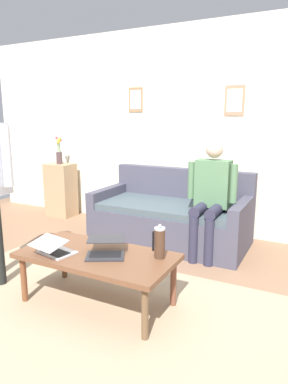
{
  "coord_description": "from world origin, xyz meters",
  "views": [
    {
      "loc": [
        -1.54,
        2.28,
        1.52
      ],
      "look_at": [
        0.01,
        -0.73,
        0.8
      ],
      "focal_mm": 32.64,
      "sensor_mm": 36.0,
      "label": 1
    }
  ],
  "objects_px": {
    "couch": "(171,218)",
    "coffee_table": "(97,259)",
    "laptop_left": "(106,250)",
    "person_seated": "(211,192)",
    "flower_vase": "(59,154)",
    "laptop_center": "(54,249)",
    "side_shelf": "(61,190)",
    "french_press": "(160,243)"
  },
  "relations": [
    {
      "from": "coffee_table",
      "to": "side_shelf",
      "type": "xyz_separation_m",
      "value": [
        2.05,
        -1.97,
        0.01
      ]
    },
    {
      "from": "coffee_table",
      "to": "french_press",
      "type": "xyz_separation_m",
      "value": [
        -0.49,
        -0.16,
        0.17
      ]
    },
    {
      "from": "laptop_center",
      "to": "person_seated",
      "type": "distance_m",
      "value": 1.82
    },
    {
      "from": "flower_vase",
      "to": "person_seated",
      "type": "xyz_separation_m",
      "value": [
        -2.56,
        0.53,
        -0.25
      ]
    },
    {
      "from": "french_press",
      "to": "side_shelf",
      "type": "height_order",
      "value": "side_shelf"
    },
    {
      "from": "laptop_left",
      "to": "flower_vase",
      "type": "bearing_deg",
      "value": -42.58
    },
    {
      "from": "coffee_table",
      "to": "person_seated",
      "type": "height_order",
      "value": "person_seated"
    },
    {
      "from": "laptop_center",
      "to": "side_shelf",
      "type": "relative_size",
      "value": 0.41
    },
    {
      "from": "laptop_center",
      "to": "coffee_table",
      "type": "bearing_deg",
      "value": -151.24
    },
    {
      "from": "couch",
      "to": "french_press",
      "type": "height_order",
      "value": "couch"
    },
    {
      "from": "couch",
      "to": "coffee_table",
      "type": "distance_m",
      "value": 1.67
    },
    {
      "from": "laptop_center",
      "to": "french_press",
      "type": "xyz_separation_m",
      "value": [
        -0.79,
        -0.32,
        0.08
      ]
    },
    {
      "from": "side_shelf",
      "to": "person_seated",
      "type": "xyz_separation_m",
      "value": [
        -2.56,
        0.53,
        0.32
      ]
    },
    {
      "from": "laptop_left",
      "to": "person_seated",
      "type": "height_order",
      "value": "person_seated"
    },
    {
      "from": "coffee_table",
      "to": "flower_vase",
      "type": "distance_m",
      "value": 2.9
    },
    {
      "from": "laptop_center",
      "to": "french_press",
      "type": "relative_size",
      "value": 1.23
    },
    {
      "from": "laptop_center",
      "to": "flower_vase",
      "type": "bearing_deg",
      "value": -50.67
    },
    {
      "from": "laptop_center",
      "to": "side_shelf",
      "type": "height_order",
      "value": "side_shelf"
    },
    {
      "from": "laptop_left",
      "to": "flower_vase",
      "type": "height_order",
      "value": "flower_vase"
    },
    {
      "from": "coffee_table",
      "to": "person_seated",
      "type": "relative_size",
      "value": 1.0
    },
    {
      "from": "couch",
      "to": "side_shelf",
      "type": "relative_size",
      "value": 2.26
    },
    {
      "from": "coffee_table",
      "to": "side_shelf",
      "type": "height_order",
      "value": "side_shelf"
    },
    {
      "from": "laptop_left",
      "to": "side_shelf",
      "type": "relative_size",
      "value": 0.51
    },
    {
      "from": "couch",
      "to": "french_press",
      "type": "distance_m",
      "value": 1.62
    },
    {
      "from": "coffee_table",
      "to": "side_shelf",
      "type": "bearing_deg",
      "value": -43.8
    },
    {
      "from": "coffee_table",
      "to": "flower_vase",
      "type": "bearing_deg",
      "value": -43.82
    },
    {
      "from": "french_press",
      "to": "side_shelf",
      "type": "distance_m",
      "value": 3.13
    },
    {
      "from": "couch",
      "to": "flower_vase",
      "type": "bearing_deg",
      "value": -8.47
    },
    {
      "from": "coffee_table",
      "to": "laptop_center",
      "type": "distance_m",
      "value": 0.36
    },
    {
      "from": "flower_vase",
      "to": "coffee_table",
      "type": "bearing_deg",
      "value": 136.18
    },
    {
      "from": "couch",
      "to": "laptop_left",
      "type": "bearing_deg",
      "value": 94.24
    },
    {
      "from": "coffee_table",
      "to": "laptop_center",
      "type": "xyz_separation_m",
      "value": [
        0.3,
        0.17,
        0.09
      ]
    },
    {
      "from": "person_seated",
      "to": "side_shelf",
      "type": "bearing_deg",
      "value": -11.66
    },
    {
      "from": "side_shelf",
      "to": "laptop_center",
      "type": "bearing_deg",
      "value": 129.36
    },
    {
      "from": "couch",
      "to": "coffee_table",
      "type": "height_order",
      "value": "couch"
    },
    {
      "from": "coffee_table",
      "to": "french_press",
      "type": "distance_m",
      "value": 0.54
    },
    {
      "from": "french_press",
      "to": "flower_vase",
      "type": "height_order",
      "value": "flower_vase"
    },
    {
      "from": "person_seated",
      "to": "french_press",
      "type": "bearing_deg",
      "value": 89.19
    },
    {
      "from": "laptop_center",
      "to": "french_press",
      "type": "distance_m",
      "value": 0.86
    },
    {
      "from": "couch",
      "to": "laptop_center",
      "type": "distance_m",
      "value": 1.86
    },
    {
      "from": "laptop_center",
      "to": "person_seated",
      "type": "height_order",
      "value": "person_seated"
    },
    {
      "from": "laptop_center",
      "to": "person_seated",
      "type": "relative_size",
      "value": 0.27
    }
  ]
}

